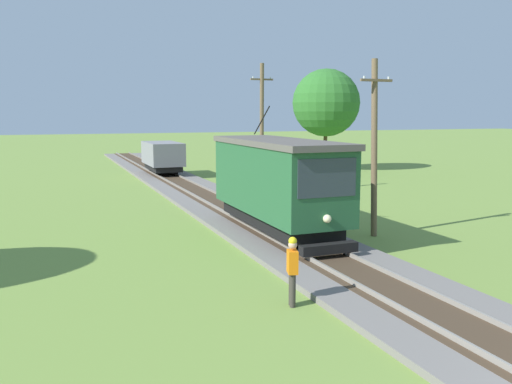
# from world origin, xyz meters

# --- Properties ---
(red_tram) EXTENTS (2.60, 8.54, 4.79)m
(red_tram) POSITION_xyz_m (0.00, 14.68, 2.19)
(red_tram) COLOR #235633
(red_tram) RESTS_ON rail_right
(freight_car) EXTENTS (2.40, 5.20, 2.31)m
(freight_car) POSITION_xyz_m (0.00, 36.68, 1.56)
(freight_car) COLOR slate
(freight_car) RESTS_ON rail_right
(utility_pole_near_tram) EXTENTS (1.40, 0.56, 6.90)m
(utility_pole_near_tram) POSITION_xyz_m (3.61, 13.50, 3.55)
(utility_pole_near_tram) COLOR brown
(utility_pole_near_tram) RESTS_ON ground
(utility_pole_mid) EXTENTS (1.40, 0.29, 7.71)m
(utility_pole_mid) POSITION_xyz_m (3.61, 25.25, 3.95)
(utility_pole_mid) COLOR brown
(utility_pole_mid) RESTS_ON ground
(track_worker) EXTENTS (0.33, 0.43, 1.78)m
(track_worker) POSITION_xyz_m (-2.75, 7.43, 0.98)
(track_worker) COLOR #38332D
(track_worker) RESTS_ON ground
(tree_left_near) EXTENTS (5.65, 5.65, 8.53)m
(tree_left_near) POSITION_xyz_m (13.74, 35.93, 5.70)
(tree_left_near) COLOR #4C3823
(tree_left_near) RESTS_ON ground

